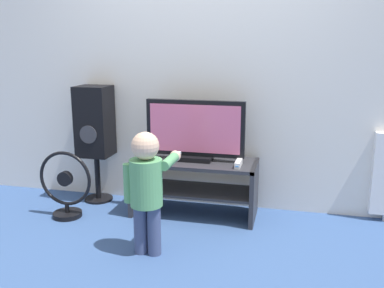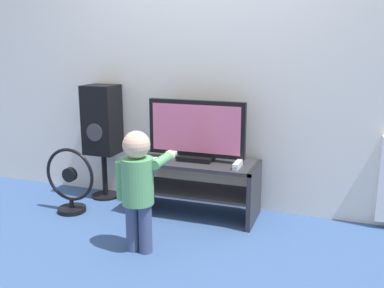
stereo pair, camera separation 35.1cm
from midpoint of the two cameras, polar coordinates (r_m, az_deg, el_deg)
ground_plane at (r=3.59m, az=-3.36°, el=-10.64°), size 16.00×16.00×0.00m
wall_back at (r=3.80m, az=-1.26°, el=10.94°), size 10.00×0.06×2.60m
tv_stand at (r=3.68m, az=-2.40°, el=-4.72°), size 1.06×0.45×0.48m
television at (r=3.59m, az=-2.38°, el=1.70°), size 0.84×0.20×0.51m
game_console at (r=3.46m, az=3.34°, el=-2.65°), size 0.04×0.18×0.05m
remote_primary at (r=3.60m, az=-7.78°, el=-2.31°), size 0.09×0.13×0.03m
child at (r=2.98m, az=-9.40°, el=-5.24°), size 0.33×0.49×0.88m
speaker_tower at (r=4.05m, az=-15.28°, el=2.50°), size 0.29×0.28×1.08m
floor_fan at (r=3.84m, az=-19.04°, el=-5.61°), size 0.48×0.25×0.58m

